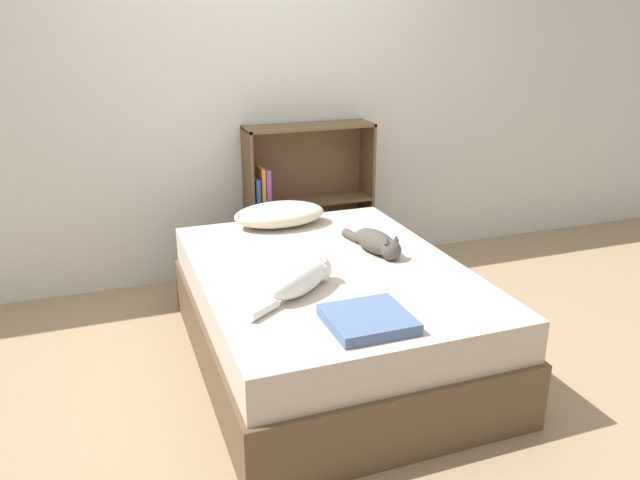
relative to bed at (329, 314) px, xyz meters
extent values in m
plane|color=#997F60|center=(0.00, 0.00, -0.26)|extent=(8.00, 8.00, 0.00)
cube|color=silver|center=(0.00, 1.38, 0.99)|extent=(8.00, 0.06, 2.50)
cube|color=brown|center=(0.00, 0.00, -0.10)|extent=(1.37, 1.85, 0.33)
cube|color=#C1B2A3|center=(0.00, 0.00, 0.17)|extent=(1.33, 1.80, 0.20)
ellipsoid|color=beige|center=(-0.05, 0.73, 0.34)|extent=(0.57, 0.33, 0.14)
ellipsoid|color=white|center=(-0.25, -0.26, 0.35)|extent=(0.41, 0.35, 0.15)
sphere|color=white|center=(-0.11, -0.17, 0.34)|extent=(0.12, 0.12, 0.12)
cone|color=white|center=(-0.13, -0.14, 0.41)|extent=(0.04, 0.04, 0.03)
cone|color=white|center=(-0.09, -0.19, 0.41)|extent=(0.04, 0.04, 0.03)
cylinder|color=white|center=(-0.47, -0.42, 0.30)|extent=(0.18, 0.15, 0.05)
ellipsoid|color=#47423D|center=(0.31, 0.11, 0.33)|extent=(0.21, 0.35, 0.12)
sphere|color=#47423D|center=(0.34, -0.02, 0.33)|extent=(0.11, 0.11, 0.11)
cone|color=#47423D|center=(0.37, -0.02, 0.39)|extent=(0.04, 0.04, 0.03)
cone|color=#47423D|center=(0.31, -0.03, 0.39)|extent=(0.04, 0.04, 0.03)
cylinder|color=#47423D|center=(0.27, 0.33, 0.30)|extent=(0.08, 0.15, 0.05)
cube|color=brown|center=(-0.12, 1.21, 0.27)|extent=(0.02, 0.26, 1.06)
cube|color=brown|center=(0.75, 1.21, 0.27)|extent=(0.02, 0.26, 1.06)
cube|color=brown|center=(0.31, 1.21, -0.25)|extent=(0.89, 0.26, 0.02)
cube|color=brown|center=(0.31, 1.21, 0.79)|extent=(0.89, 0.26, 0.02)
cube|color=brown|center=(0.31, 1.21, 0.27)|extent=(0.85, 0.26, 0.02)
cube|color=brown|center=(0.31, 1.33, 0.27)|extent=(0.89, 0.02, 1.06)
cube|color=#2D519E|center=(-0.08, 1.17, 0.38)|extent=(0.03, 0.16, 0.20)
cube|color=orange|center=(-0.05, 1.17, 0.41)|extent=(0.02, 0.16, 0.27)
cube|color=#8C4C99|center=(-0.01, 1.17, 0.40)|extent=(0.03, 0.16, 0.25)
cube|color=#4C668E|center=(-0.08, -0.66, 0.30)|extent=(0.34, 0.33, 0.05)
camera|label=1|loc=(-1.07, -2.79, 1.50)|focal=35.00mm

